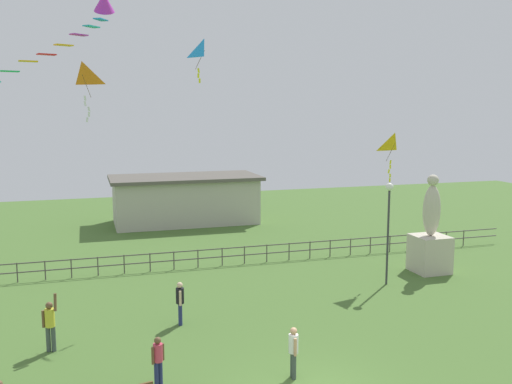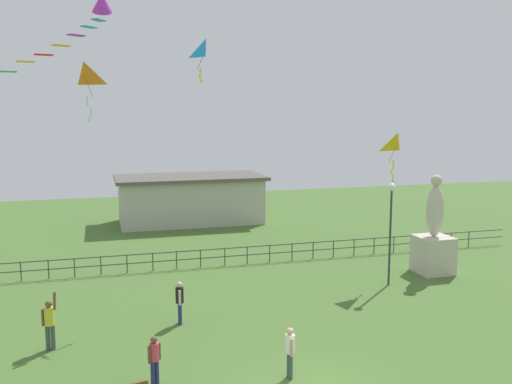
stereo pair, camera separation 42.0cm
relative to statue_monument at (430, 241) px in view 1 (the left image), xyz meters
The scene contains 12 objects.
statue_monument is the anchor object (origin of this frame).
lamppost 3.84m from the statue_monument, 159.00° to the right, with size 0.36×0.36×4.79m.
person_0 13.71m from the statue_monument, 140.84° to the right, with size 0.30×0.48×1.61m.
person_2 13.62m from the statue_monument, 165.73° to the right, with size 0.31×0.50×1.66m.
person_3 16.64m from the statue_monument, 151.40° to the right, with size 0.40×0.28×1.51m.
person_4 18.32m from the statue_monument, 165.86° to the right, with size 0.52×0.35×2.03m.
kite_0 14.45m from the statue_monument, behind, with size 0.95×0.96×1.86m.
kite_2 18.16m from the statue_monument, behind, with size 1.18×1.06×2.38m.
kite_3 5.30m from the statue_monument, behind, with size 1.05×0.93×2.36m.
streamer_kite 19.49m from the statue_monument, 158.73° to the right, with size 3.99×2.43×3.06m.
waterfront_railing 11.68m from the statue_monument, 159.03° to the left, with size 36.02×0.06×0.95m.
pavilion_building 18.79m from the statue_monument, 120.66° to the left, with size 10.62×5.28×3.41m.
Camera 1 is at (-5.93, -13.82, 8.05)m, focal length 39.27 mm.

